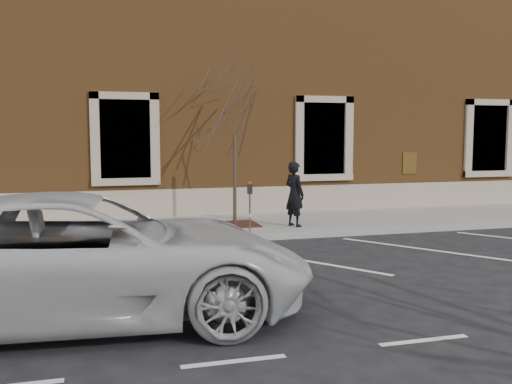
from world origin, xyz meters
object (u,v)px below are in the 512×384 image
object	(u,v)px
man	(294,194)
sapling	(234,108)
parking_meter	(250,197)
white_truck	(82,257)

from	to	relation	value
man	sapling	xyz separation A→B (m)	(-1.43, 0.65, 2.22)
man	sapling	distance (m)	2.72
parking_meter	white_truck	world-z (taller)	white_truck
man	parking_meter	xyz separation A→B (m)	(-1.36, -0.60, 0.02)
parking_meter	sapling	xyz separation A→B (m)	(-0.07, 1.26, 2.20)
man	white_truck	xyz separation A→B (m)	(-5.14, -5.87, -0.12)
sapling	white_truck	size ratio (longest dim) A/B	0.70
man	parking_meter	size ratio (longest dim) A/B	1.35
man	white_truck	world-z (taller)	man
parking_meter	white_truck	xyz separation A→B (m)	(-3.78, -5.26, -0.14)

